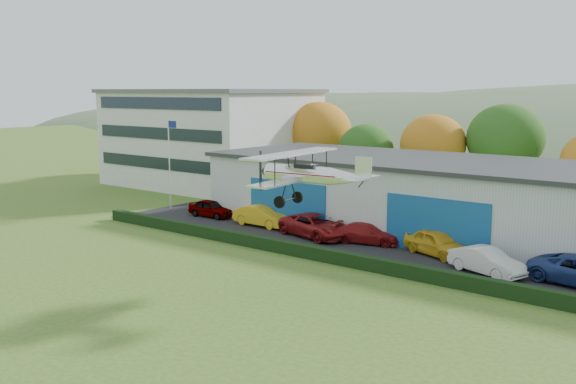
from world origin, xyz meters
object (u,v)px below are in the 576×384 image
Objects in this scene: biplane at (308,173)px; car_5 at (487,261)px; flagpole at (170,155)px; car_2 at (315,226)px; office_block at (211,137)px; car_0 at (211,208)px; hangar at (474,200)px; car_4 at (437,243)px; car_3 at (368,233)px; car_1 at (262,216)px.

car_5 is at bearing 49.65° from biplane.
car_2 is (16.22, -0.99, -3.93)m from flagpole.
car_0 is at bearing -44.93° from office_block.
car_4 is at bearing -87.69° from hangar.
car_4 is at bearing -73.24° from car_2.
car_4 is 1.04× the size of car_5.
car_4 reaches higher than car_5.
car_2 is 0.79× the size of biplane.
office_block reaches higher than car_5.
car_2 is at bearing 101.40° from car_5.
office_block reaches higher than car_4.
car_4 is at bearing -106.76° from car_3.
car_0 reaches higher than car_3.
office_block is 2.81× the size of biplane.
biplane is at bearing -131.01° from car_1.
car_5 is (4.26, -8.47, -1.87)m from hangar.
car_2 is 13.01m from car_5.
car_2 is at bearing -29.90° from office_block.
car_2 is 13.44m from biplane.
biplane is at bearing -133.07° from car_2.
car_3 is at bearing -127.35° from hangar.
car_1 is at bearing -93.43° from car_0.
car_2 is at bearing 118.17° from biplane.
office_block reaches higher than biplane.
car_3 is at bearing -0.92° from flagpole.
car_2 is (10.91, -0.61, 0.10)m from car_0.
flagpole is 1.73× the size of car_4.
biplane is (-6.04, -8.75, 5.40)m from car_5.
office_block is 4.49× the size of car_3.
biplane reaches higher than hangar.
car_1 is 14.25m from car_4.
car_2 is (24.33, -13.99, -4.36)m from office_block.
office_block is at bearing 48.98° from car_3.
flagpole is at bearing 83.90° from car_0.
car_4 is (8.93, 0.58, -0.01)m from car_2.
car_4 is 12.25m from biplane.
car_2 is 1.26× the size of car_3.
car_5 is (4.00, -2.07, -0.05)m from car_4.
car_0 is 0.89× the size of car_4.
hangar reaches higher than car_0.
flagpole is 25.73m from biplane.
hangar is 9.11× the size of car_5.
hangar is 9.89× the size of car_0.
hangar is at bearing 22.89° from car_4.
car_0 is 10.93m from car_2.
biplane is at bearing 163.37° from car_5.
flagpole is at bearing 87.42° from car_1.
car_2 is 8.94m from car_4.
office_block reaches higher than car_2.
car_4 is (5.07, -0.09, 0.12)m from car_3.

